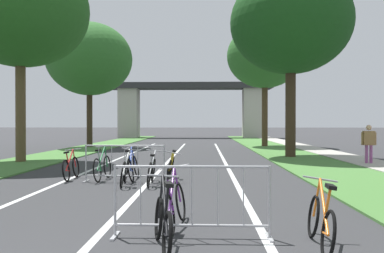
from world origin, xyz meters
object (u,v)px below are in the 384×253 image
(crowd_barrier_second, at_px, (125,164))
(bicycle_blue_5, at_px, (133,167))
(tree_right_pine_near, at_px, (265,56))
(crowd_barrier_nearest, at_px, (192,202))
(tree_right_maple_mid, at_px, (291,23))
(bicycle_silver_8, at_px, (152,171))
(bicycle_red_6, at_px, (71,167))
(bicycle_green_7, at_px, (102,167))
(bicycle_purple_4, at_px, (175,205))
(tree_left_oak_mid, at_px, (20,10))
(tree_left_pine_far, at_px, (89,59))
(bicycle_black_1, at_px, (163,223))
(bicycle_yellow_3, at_px, (170,168))
(bicycle_white_2, at_px, (125,171))
(bicycle_orange_0, at_px, (321,222))
(pedestrian_in_red_jacket, at_px, (369,141))

(crowd_barrier_second, height_order, bicycle_blue_5, crowd_barrier_second)
(tree_right_pine_near, bearing_deg, crowd_barrier_nearest, -101.16)
(tree_right_maple_mid, relative_size, bicycle_silver_8, 5.20)
(bicycle_blue_5, bearing_deg, bicycle_red_6, 176.57)
(bicycle_blue_5, bearing_deg, bicycle_silver_8, -52.90)
(tree_right_pine_near, xyz_separation_m, bicycle_green_7, (-7.23, -16.71, -5.99))
(bicycle_silver_8, bearing_deg, bicycle_purple_4, -79.74)
(tree_left_oak_mid, bearing_deg, tree_left_pine_far, 90.40)
(tree_left_oak_mid, height_order, tree_right_pine_near, tree_left_oak_mid)
(bicycle_black_1, distance_m, bicycle_yellow_3, 6.49)
(bicycle_white_2, xyz_separation_m, bicycle_yellow_3, (1.13, 1.03, -0.03))
(bicycle_orange_0, distance_m, bicycle_green_7, 7.70)
(bicycle_blue_5, height_order, bicycle_silver_8, bicycle_blue_5)
(tree_right_pine_near, bearing_deg, bicycle_yellow_3, -107.57)
(tree_left_pine_far, bearing_deg, tree_left_oak_mid, -89.60)
(tree_right_maple_mid, distance_m, crowd_barrier_nearest, 15.50)
(bicycle_white_2, bearing_deg, bicycle_purple_4, -74.49)
(pedestrian_in_red_jacket, bearing_deg, tree_right_maple_mid, 129.32)
(tree_right_maple_mid, distance_m, crowd_barrier_second, 12.03)
(bicycle_black_1, bearing_deg, bicycle_yellow_3, 81.48)
(tree_right_pine_near, xyz_separation_m, crowd_barrier_second, (-6.49, -17.13, -5.85))
(bicycle_yellow_3, bearing_deg, bicycle_orange_0, 112.02)
(bicycle_yellow_3, bearing_deg, crowd_barrier_second, 24.05)
(bicycle_orange_0, bearing_deg, tree_right_maple_mid, 84.87)
(tree_left_pine_far, xyz_separation_m, bicycle_silver_8, (6.38, -16.17, -5.64))
(bicycle_yellow_3, relative_size, bicycle_green_7, 0.97)
(tree_right_pine_near, xyz_separation_m, bicycle_orange_0, (-2.71, -22.94, -6.02))
(crowd_barrier_nearest, distance_m, pedestrian_in_red_jacket, 12.31)
(tree_right_pine_near, height_order, bicycle_orange_0, tree_right_pine_near)
(bicycle_silver_8, bearing_deg, bicycle_red_6, 158.59)
(crowd_barrier_nearest, bearing_deg, bicycle_silver_8, 103.99)
(tree_left_oak_mid, xyz_separation_m, crowd_barrier_second, (5.50, -5.45, -5.91))
(crowd_barrier_nearest, relative_size, bicycle_green_7, 1.39)
(bicycle_red_6, bearing_deg, crowd_barrier_nearest, -60.13)
(tree_left_pine_far, xyz_separation_m, tree_right_maple_mid, (11.96, -7.54, 0.48))
(tree_left_oak_mid, xyz_separation_m, tree_right_maple_mid, (11.89, 2.82, 0.05))
(bicycle_silver_8, bearing_deg, bicycle_orange_0, -63.22)
(tree_right_maple_mid, bearing_deg, crowd_barrier_nearest, -107.66)
(bicycle_orange_0, height_order, bicycle_purple_4, bicycle_purple_4)
(tree_left_oak_mid, relative_size, tree_right_pine_near, 1.02)
(crowd_barrier_second, relative_size, bicycle_green_7, 1.41)
(bicycle_black_1, bearing_deg, bicycle_blue_5, 91.02)
(bicycle_white_2, height_order, bicycle_yellow_3, bicycle_white_2)
(bicycle_black_1, bearing_deg, crowd_barrier_second, 93.38)
(bicycle_red_6, bearing_deg, bicycle_white_2, -31.90)
(bicycle_green_7, bearing_deg, tree_left_pine_far, 110.30)
(bicycle_silver_8, bearing_deg, crowd_barrier_second, 153.99)
(crowd_barrier_nearest, xyz_separation_m, bicycle_green_7, (-2.79, 5.79, -0.13))
(bicycle_green_7, bearing_deg, bicycle_white_2, -44.20)
(tree_right_pine_near, distance_m, crowd_barrier_second, 19.23)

